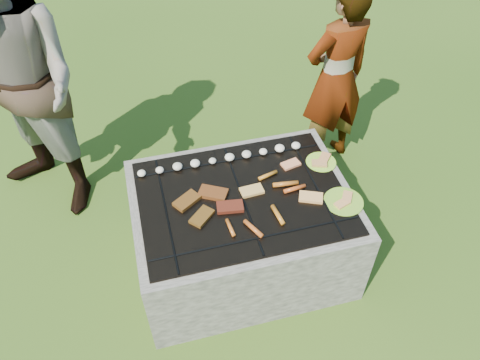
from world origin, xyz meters
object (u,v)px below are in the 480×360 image
at_px(fire_pit, 242,232).
at_px(plate_near, 344,202).
at_px(plate_far, 321,162).
at_px(bystander, 15,89).
at_px(cook, 336,78).

distance_m(fire_pit, plate_near, 0.68).
distance_m(plate_far, plate_near, 0.35).
bearing_deg(plate_near, bystander, 148.32).
bearing_deg(fire_pit, plate_far, 16.00).
bearing_deg(cook, bystander, -12.18).
distance_m(cook, bystander, 2.16).
relative_size(fire_pit, bystander, 0.66).
relative_size(fire_pit, plate_near, 4.98).
bearing_deg(plate_near, plate_far, 89.92).
bearing_deg(fire_pit, cook, 42.37).
bearing_deg(plate_far, cook, 61.56).
height_order(fire_pit, plate_near, plate_near).
height_order(fire_pit, plate_far, plate_far).
bearing_deg(bystander, plate_near, 15.69).
bearing_deg(fire_pit, bystander, 143.25).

